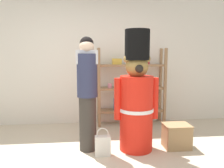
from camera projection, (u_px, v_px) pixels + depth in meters
The scene contains 6 objects.
back_wall at pixel (89, 61), 4.68m from camera, with size 6.40×0.12×2.60m, color silver.
merchandise_shelf at pixel (131, 86), 4.62m from camera, with size 1.38×0.35×1.56m.
teddy_bear_guard at pixel (136, 98), 3.34m from camera, with size 0.67×0.51×1.79m.
person_shopper at pixel (87, 91), 3.31m from camera, with size 0.31×0.30×1.69m.
shopping_bag at pixel (103, 145), 3.20m from camera, with size 0.22×0.12×0.40m.
display_crate at pixel (177, 136), 3.47m from camera, with size 0.40×0.32×0.37m.
Camera 1 is at (-0.01, -2.53, 1.42)m, focal length 36.19 mm.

